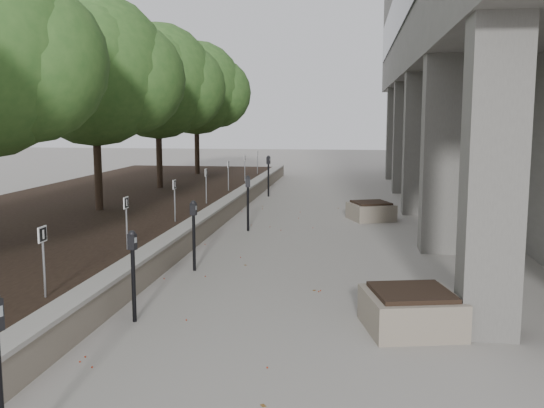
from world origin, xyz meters
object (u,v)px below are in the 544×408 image
Objects in this scene: parking_meter_5 at (268,176)px; planter_front at (411,310)px; parking_meter_4 at (248,203)px; planter_back at (371,211)px; crabapple_tree_5 at (196,108)px; parking_meter_3 at (194,236)px; crabapple_tree_4 at (158,106)px; crabapple_tree_3 at (95,102)px; parking_meter_2 at (133,276)px.

planter_front is (3.75, -13.23, -0.45)m from parking_meter_5.
parking_meter_4 is 1.28× the size of planter_back.
crabapple_tree_5 reaches higher than parking_meter_4.
crabapple_tree_4 is at bearing 119.93° from parking_meter_3.
crabapple_tree_3 is 4.69× the size of planter_front.
parking_meter_3 is at bearing -104.75° from parking_meter_4.
crabapple_tree_4 is (0.00, 5.00, 0.00)m from crabapple_tree_3.
planter_front is at bearing -58.83° from crabapple_tree_4.
parking_meter_2 is 6.86m from parking_meter_4.
crabapple_tree_4 is at bearing 115.93° from parking_meter_4.
crabapple_tree_5 is 11.17m from planter_back.
crabapple_tree_3 is at bearing -90.00° from crabapple_tree_4.
planter_front is at bearing -87.92° from planter_back.
parking_meter_5 is at bearing 99.28° from parking_meter_3.
parking_meter_5 is 5.68m from planter_back.
crabapple_tree_4 is at bearing 154.79° from planter_back.
parking_meter_3 is at bearing -75.75° from crabapple_tree_5.
parking_meter_5 reaches higher than planter_front.
crabapple_tree_3 reaches higher than parking_meter_5.
parking_meter_4 is 0.95× the size of parking_meter_5.
crabapple_tree_3 reaches higher than planter_front.
parking_meter_4 is at bearing -69.95° from parking_meter_5.
parking_meter_2 is 1.10× the size of planter_front.
parking_meter_5 is (3.51, 1.23, -2.40)m from crabapple_tree_4.
parking_meter_4 is 3.67m from planter_back.
parking_meter_4 is (0.38, 6.85, 0.05)m from parking_meter_2.
crabapple_tree_5 is at bearing 113.12° from planter_front.
parking_meter_3 is 0.90× the size of parking_meter_5.
parking_meter_4 reaches higher than planter_front.
crabapple_tree_4 is 5.11× the size of planter_back.
crabapple_tree_4 is 4.28× the size of parking_meter_2.
parking_meter_2 is at bearing -103.74° from parking_meter_4.
crabapple_tree_3 reaches higher than parking_meter_4.
parking_meter_3 is at bearing -49.86° from crabapple_tree_3.
parking_meter_5 is 13.76m from planter_front.
planter_front is (7.26, -12.00, -2.85)m from crabapple_tree_4.
crabapple_tree_5 is at bearing 100.29° from parking_meter_4.
crabapple_tree_3 is 8.37m from parking_meter_2.
crabapple_tree_3 is at bearing 138.74° from parking_meter_3.
crabapple_tree_3 and crabapple_tree_4 have the same top height.
crabapple_tree_4 is at bearing 90.00° from crabapple_tree_3.
parking_meter_4 is (0.29, 4.00, 0.04)m from parking_meter_3.
parking_meter_5 is 1.24× the size of planter_front.
crabapple_tree_4 is 1.00× the size of crabapple_tree_5.
crabapple_tree_4 is 4.69× the size of planter_front.
parking_meter_2 is at bearing -177.49° from planter_front.
crabapple_tree_5 reaches higher than planter_front.
crabapple_tree_3 is at bearing -165.99° from planter_back.
crabapple_tree_4 is 4.43m from parking_meter_5.
parking_meter_2 is 1.19× the size of planter_back.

